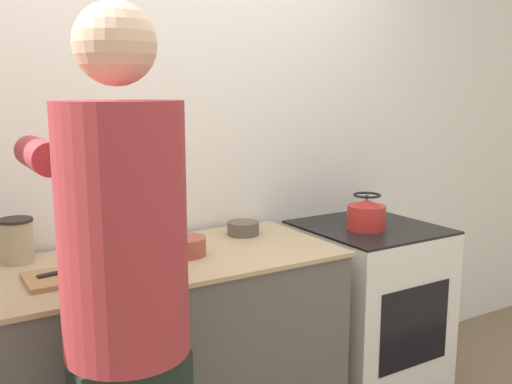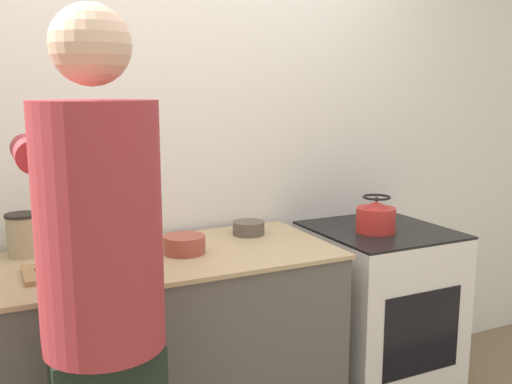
# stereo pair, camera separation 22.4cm
# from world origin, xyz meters

# --- Properties ---
(wall_back) EXTENTS (8.00, 0.05, 2.60)m
(wall_back) POSITION_xyz_m (0.00, 0.72, 1.30)
(wall_back) COLOR white
(wall_back) RESTS_ON ground_plane
(counter) EXTENTS (1.79, 0.68, 0.92)m
(counter) POSITION_xyz_m (-0.35, 0.33, 0.46)
(counter) COLOR #5B5651
(counter) RESTS_ON ground_plane
(oven) EXTENTS (0.62, 0.66, 0.91)m
(oven) POSITION_xyz_m (0.93, 0.33, 0.46)
(oven) COLOR silver
(oven) RESTS_ON ground_plane
(person) EXTENTS (0.40, 0.63, 1.82)m
(person) POSITION_xyz_m (-0.53, -0.25, 0.99)
(person) COLOR black
(person) RESTS_ON ground_plane
(cutting_board) EXTENTS (0.38, 0.22, 0.02)m
(cutting_board) POSITION_xyz_m (-0.53, 0.27, 0.93)
(cutting_board) COLOR #A87A4C
(cutting_board) RESTS_ON counter
(knife) EXTENTS (0.24, 0.07, 0.01)m
(knife) POSITION_xyz_m (-0.56, 0.29, 0.94)
(knife) COLOR silver
(knife) RESTS_ON cutting_board
(kettle) EXTENTS (0.19, 0.19, 0.18)m
(kettle) POSITION_xyz_m (0.87, 0.29, 0.99)
(kettle) COLOR red
(kettle) RESTS_ON oven
(bowl_prep) EXTENTS (0.17, 0.17, 0.07)m
(bowl_prep) POSITION_xyz_m (-0.09, 0.32, 0.96)
(bowl_prep) COLOR #9E4738
(bowl_prep) RESTS_ON counter
(bowl_mixing) EXTENTS (0.15, 0.15, 0.06)m
(bowl_mixing) POSITION_xyz_m (0.28, 0.48, 0.95)
(bowl_mixing) COLOR brown
(bowl_mixing) RESTS_ON counter
(canister_jar) EXTENTS (0.13, 0.13, 0.18)m
(canister_jar) POSITION_xyz_m (-0.69, 0.57, 1.01)
(canister_jar) COLOR tan
(canister_jar) RESTS_ON counter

